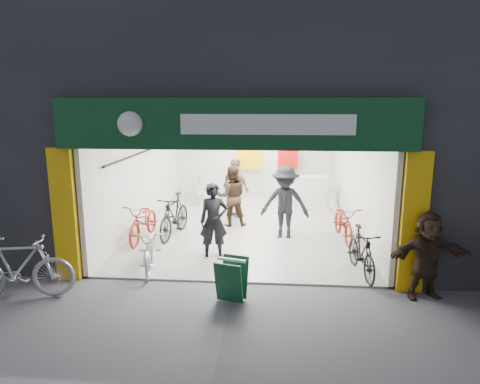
# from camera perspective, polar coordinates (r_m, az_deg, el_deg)

# --- Properties ---
(ground) EXTENTS (60.00, 60.00, 0.00)m
(ground) POSITION_cam_1_polar(r_m,az_deg,el_deg) (8.42, -0.80, -12.10)
(ground) COLOR #56565B
(ground) RESTS_ON ground
(building) EXTENTS (17.00, 10.27, 8.00)m
(building) POSITION_cam_1_polar(r_m,az_deg,el_deg) (12.68, 5.65, 15.89)
(building) COLOR #232326
(building) RESTS_ON ground
(bike_left_front) EXTENTS (0.94, 1.83, 0.92)m
(bike_left_front) POSITION_cam_1_polar(r_m,az_deg,el_deg) (9.14, -11.83, -7.30)
(bike_left_front) COLOR silver
(bike_left_front) RESTS_ON ground
(bike_left_midfront) EXTENTS (0.80, 1.94, 1.13)m
(bike_left_midfront) POSITION_cam_1_polar(r_m,az_deg,el_deg) (11.08, -8.76, -3.18)
(bike_left_midfront) COLOR black
(bike_left_midfront) RESTS_ON ground
(bike_left_midback) EXTENTS (0.72, 1.91, 0.99)m
(bike_left_midback) POSITION_cam_1_polar(r_m,az_deg,el_deg) (10.97, -12.71, -3.87)
(bike_left_midback) COLOR maroon
(bike_left_midback) RESTS_ON ground
(bike_left_back) EXTENTS (0.63, 1.81, 1.07)m
(bike_left_back) POSITION_cam_1_polar(r_m,az_deg,el_deg) (14.86, -5.26, 0.66)
(bike_left_back) COLOR silver
(bike_left_back) RESTS_ON ground
(bike_right_front) EXTENTS (0.65, 1.68, 0.98)m
(bike_right_front) POSITION_cam_1_polar(r_m,az_deg,el_deg) (8.94, 15.90, -7.73)
(bike_right_front) COLOR black
(bike_right_front) RESTS_ON ground
(bike_right_mid) EXTENTS (0.75, 1.80, 0.92)m
(bike_right_mid) POSITION_cam_1_polar(r_m,az_deg,el_deg) (11.06, 13.68, -3.98)
(bike_right_mid) COLOR maroon
(bike_right_mid) RESTS_ON ground
(bike_right_back) EXTENTS (0.49, 1.58, 0.94)m
(bike_right_back) POSITION_cam_1_polar(r_m,az_deg,el_deg) (13.20, 12.22, -1.28)
(bike_right_back) COLOR silver
(bike_right_back) RESTS_ON ground
(parked_bike) EXTENTS (2.01, 0.92, 1.16)m
(parked_bike) POSITION_cam_1_polar(r_m,az_deg,el_deg) (8.56, -27.55, -8.93)
(parked_bike) COLOR #A4A4A8
(parked_bike) RESTS_ON ground
(customer_a) EXTENTS (0.69, 0.52, 1.70)m
(customer_a) POSITION_cam_1_polar(r_m,az_deg,el_deg) (9.47, -3.52, -3.89)
(customer_a) COLOR black
(customer_a) RESTS_ON ground
(customer_b) EXTENTS (0.92, 0.77, 1.72)m
(customer_b) POSITION_cam_1_polar(r_m,az_deg,el_deg) (11.84, -1.12, -0.61)
(customer_b) COLOR #332317
(customer_b) RESTS_ON ground
(customer_c) EXTENTS (1.27, 0.81, 1.87)m
(customer_c) POSITION_cam_1_polar(r_m,az_deg,el_deg) (10.81, 6.00, -1.47)
(customer_c) COLOR black
(customer_c) RESTS_ON ground
(customer_d) EXTENTS (1.08, 1.07, 1.83)m
(customer_d) POSITION_cam_1_polar(r_m,az_deg,el_deg) (12.71, -0.57, 0.53)
(customer_d) COLOR #7D5F48
(customer_d) RESTS_ON ground
(pedestrian_far) EXTENTS (1.53, 0.75, 1.58)m
(pedestrian_far) POSITION_cam_1_polar(r_m,az_deg,el_deg) (8.27, 23.63, -7.72)
(pedestrian_far) COLOR #312216
(pedestrian_far) RESTS_ON ground
(sandwich_board) EXTENTS (0.60, 0.61, 0.75)m
(sandwich_board) POSITION_cam_1_polar(r_m,az_deg,el_deg) (7.60, -1.13, -11.46)
(sandwich_board) COLOR #104124
(sandwich_board) RESTS_ON ground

